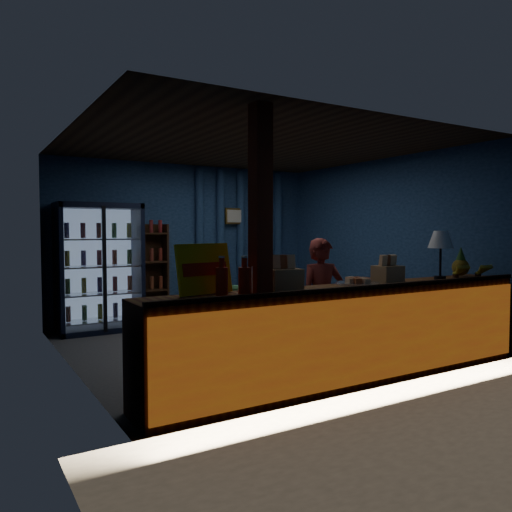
# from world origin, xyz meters

# --- Properties ---
(ground) EXTENTS (4.60, 4.60, 0.00)m
(ground) POSITION_xyz_m (0.00, 0.00, 0.00)
(ground) COLOR #515154
(ground) RESTS_ON ground
(room_walls) EXTENTS (4.60, 4.60, 4.60)m
(room_walls) POSITION_xyz_m (0.00, 0.00, 1.57)
(room_walls) COLOR navy
(room_walls) RESTS_ON ground
(counter) EXTENTS (4.40, 0.57, 0.99)m
(counter) POSITION_xyz_m (0.00, -1.91, 0.48)
(counter) COLOR brown
(counter) RESTS_ON ground
(support_post) EXTENTS (0.16, 0.16, 2.60)m
(support_post) POSITION_xyz_m (-1.05, -1.90, 1.30)
(support_post) COLOR maroon
(support_post) RESTS_ON ground
(beverage_cooler) EXTENTS (1.20, 0.62, 1.90)m
(beverage_cooler) POSITION_xyz_m (-1.55, 1.92, 0.93)
(beverage_cooler) COLOR black
(beverage_cooler) RESTS_ON ground
(bottle_shelf) EXTENTS (0.50, 0.28, 1.60)m
(bottle_shelf) POSITION_xyz_m (-0.70, 2.06, 0.79)
(bottle_shelf) COLOR #372011
(bottle_shelf) RESTS_ON ground
(curtain_folds) EXTENTS (1.74, 0.14, 2.50)m
(curtain_folds) POSITION_xyz_m (1.00, 2.14, 1.30)
(curtain_folds) COLOR navy
(curtain_folds) RESTS_ON room_walls
(framed_picture) EXTENTS (0.36, 0.04, 0.28)m
(framed_picture) POSITION_xyz_m (0.85, 2.10, 1.75)
(framed_picture) COLOR #B3812C
(framed_picture) RESTS_ON room_walls
(shopkeeper) EXTENTS (0.57, 0.43, 1.42)m
(shopkeeper) POSITION_xyz_m (0.15, -1.26, 0.71)
(shopkeeper) COLOR maroon
(shopkeeper) RESTS_ON ground
(green_chair) EXTENTS (1.00, 1.01, 0.66)m
(green_chair) POSITION_xyz_m (0.81, 1.31, 0.33)
(green_chair) COLOR #57AE63
(green_chair) RESTS_ON ground
(side_table) EXTENTS (0.66, 0.56, 0.61)m
(side_table) POSITION_xyz_m (0.20, 1.38, 0.26)
(side_table) COLOR #372011
(side_table) RESTS_ON ground
(yellow_sign) EXTENTS (0.56, 0.22, 0.44)m
(yellow_sign) POSITION_xyz_m (-1.50, -1.71, 1.17)
(yellow_sign) COLOR #FFEF0D
(yellow_sign) RESTS_ON counter
(soda_bottles) EXTENTS (0.45, 0.18, 0.34)m
(soda_bottles) POSITION_xyz_m (-1.25, -1.92, 1.09)
(soda_bottles) COLOR red
(soda_bottles) RESTS_ON counter
(snack_box_left) EXTENTS (0.33, 0.28, 0.33)m
(snack_box_left) POSITION_xyz_m (-0.76, -1.83, 1.07)
(snack_box_left) COLOR #A4764F
(snack_box_left) RESTS_ON counter
(snack_box_centre) EXTENTS (0.28, 0.23, 0.29)m
(snack_box_centre) POSITION_xyz_m (0.58, -1.83, 1.05)
(snack_box_centre) COLOR #A4764F
(snack_box_centre) RESTS_ON counter
(pastry_tray) EXTENTS (0.45, 0.45, 0.07)m
(pastry_tray) POSITION_xyz_m (0.16, -1.83, 0.97)
(pastry_tray) COLOR silver
(pastry_tray) RESTS_ON counter
(banana_bunches) EXTENTS (0.52, 0.30, 0.17)m
(banana_bunches) POSITION_xyz_m (1.80, -1.94, 1.04)
(banana_bunches) COLOR gold
(banana_bunches) RESTS_ON counter
(table_lamp) EXTENTS (0.28, 0.28, 0.55)m
(table_lamp) POSITION_xyz_m (1.30, -1.91, 1.38)
(table_lamp) COLOR black
(table_lamp) RESTS_ON counter
(pineapple) EXTENTS (0.20, 0.20, 0.34)m
(pineapple) POSITION_xyz_m (1.82, -1.79, 1.09)
(pineapple) COLOR olive
(pineapple) RESTS_ON counter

